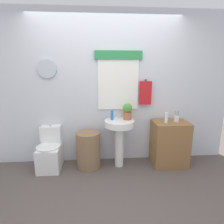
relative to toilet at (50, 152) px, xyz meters
name	(u,v)px	position (x,y,z in m)	size (l,w,h in m)	color
ground_plane	(110,199)	(0.96, -0.88, -0.28)	(8.00, 8.00, 0.00)	#564C47
back_wall	(106,89)	(0.96, 0.27, 1.03)	(4.40, 0.18, 2.60)	silver
toilet	(50,152)	(0.00, 0.00, 0.00)	(0.38, 0.51, 0.72)	white
laundry_hamper	(88,150)	(0.64, -0.03, 0.03)	(0.41, 0.41, 0.62)	#846647
pedestal_sink	(119,133)	(1.17, -0.03, 0.33)	(0.50, 0.50, 0.82)	white
faucet	(119,116)	(1.17, 0.09, 0.59)	(0.03, 0.03, 0.10)	silver
wooden_cabinet	(169,143)	(2.05, -0.03, 0.11)	(0.58, 0.44, 0.77)	olive
soap_bottle	(112,115)	(1.05, 0.02, 0.62)	(0.05, 0.05, 0.16)	#2D6BB7
potted_plant	(127,111)	(1.31, 0.03, 0.68)	(0.16, 0.16, 0.27)	#AD5B38
lotion_bottle	(166,118)	(1.95, -0.07, 0.58)	(0.05, 0.05, 0.17)	white
toothbrush_cup	(177,119)	(2.15, -0.01, 0.55)	(0.08, 0.08, 0.19)	silver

